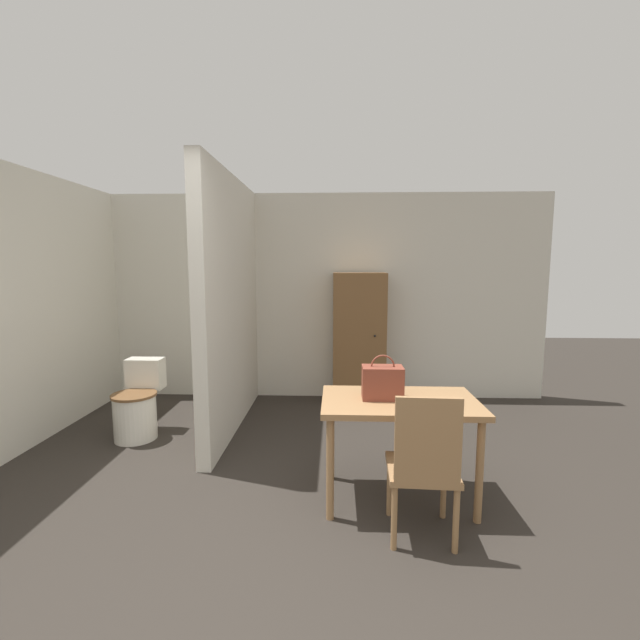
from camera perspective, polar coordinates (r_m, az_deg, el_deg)
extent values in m
plane|color=#2D2823|center=(2.49, -7.72, -33.84)|extent=(16.00, 16.00, 0.00)
cube|color=beige|center=(5.32, -1.58, 3.09)|extent=(5.80, 0.12, 2.50)
cube|color=beige|center=(4.53, -36.07, 0.99)|extent=(0.12, 4.39, 2.50)
cube|color=beige|center=(4.35, -11.78, 2.02)|extent=(0.12, 2.06, 2.50)
cube|color=#997047|center=(3.04, 10.56, -10.72)|extent=(1.07, 0.65, 0.04)
cylinder|color=#997047|center=(2.90, 1.36, -19.23)|extent=(0.05, 0.05, 0.68)
cylinder|color=#997047|center=(3.04, 20.50, -18.40)|extent=(0.05, 0.05, 0.68)
cylinder|color=#997047|center=(3.39, 1.50, -15.21)|extent=(0.05, 0.05, 0.68)
cylinder|color=#997047|center=(3.51, 17.70, -14.75)|extent=(0.05, 0.05, 0.68)
cube|color=#997047|center=(2.81, 13.37, -18.80)|extent=(0.43, 0.43, 0.04)
cube|color=#997047|center=(2.53, 14.20, -15.29)|extent=(0.37, 0.05, 0.49)
cylinder|color=#997047|center=(3.04, 9.26, -21.07)|extent=(0.04, 0.04, 0.39)
cylinder|color=#997047|center=(3.09, 16.16, -20.82)|extent=(0.04, 0.04, 0.39)
cylinder|color=#997047|center=(2.74, 9.86, -24.51)|extent=(0.04, 0.04, 0.39)
cylinder|color=#997047|center=(2.79, 17.68, -24.12)|extent=(0.04, 0.04, 0.39)
cylinder|color=silver|center=(4.50, -23.42, -11.84)|extent=(0.39, 0.39, 0.42)
cylinder|color=brown|center=(4.44, -23.57, -9.14)|extent=(0.41, 0.41, 0.02)
cube|color=silver|center=(4.63, -22.24, -6.61)|extent=(0.35, 0.18, 0.30)
cube|color=brown|center=(3.00, 8.33, -8.26)|extent=(0.28, 0.17, 0.23)
torus|color=brown|center=(2.98, 8.37, -6.16)|extent=(0.17, 0.01, 0.17)
cube|color=brown|center=(5.06, 5.19, -2.53)|extent=(0.61, 0.46, 1.56)
sphere|color=black|center=(4.82, 7.34, -2.11)|extent=(0.02, 0.02, 0.02)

